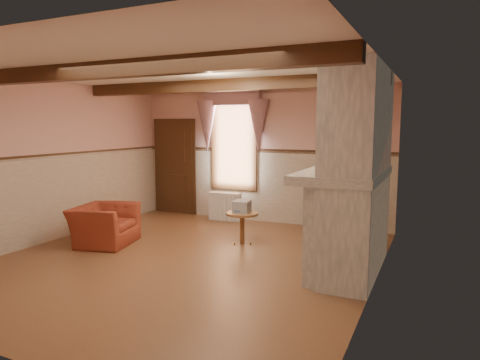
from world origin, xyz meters
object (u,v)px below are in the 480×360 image
at_px(side_table, 242,228).
at_px(mantel_clock, 355,159).
at_px(armchair, 105,225).
at_px(radiator, 225,206).
at_px(oil_lamp, 352,157).
at_px(bowl, 343,167).

height_order(side_table, mantel_clock, mantel_clock).
distance_m(armchair, radiator, 2.72).
distance_m(mantel_clock, oil_lamp, 0.28).
bearing_deg(armchair, side_table, -78.49).
bearing_deg(oil_lamp, radiator, 151.35).
relative_size(side_table, mantel_clock, 2.32).
height_order(bowl, oil_lamp, oil_lamp).
distance_m(armchair, oil_lamp, 4.25).
xyz_separation_m(armchair, radiator, (1.04, 2.52, -0.03)).
xyz_separation_m(side_table, radiator, (-1.10, 1.51, 0.02)).
bearing_deg(radiator, mantel_clock, -27.62).
bearing_deg(oil_lamp, armchair, -166.98).
relative_size(mantel_clock, oil_lamp, 0.86).
bearing_deg(radiator, bowl, -40.67).
relative_size(side_table, bowl, 1.47).
xyz_separation_m(mantel_clock, oil_lamp, (0.00, -0.28, 0.04)).
bearing_deg(side_table, oil_lamp, -2.93).
height_order(mantel_clock, oil_lamp, oil_lamp).
height_order(armchair, side_table, armchair).
height_order(radiator, mantel_clock, mantel_clock).
distance_m(radiator, mantel_clock, 3.44).
distance_m(side_table, mantel_clock, 2.22).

